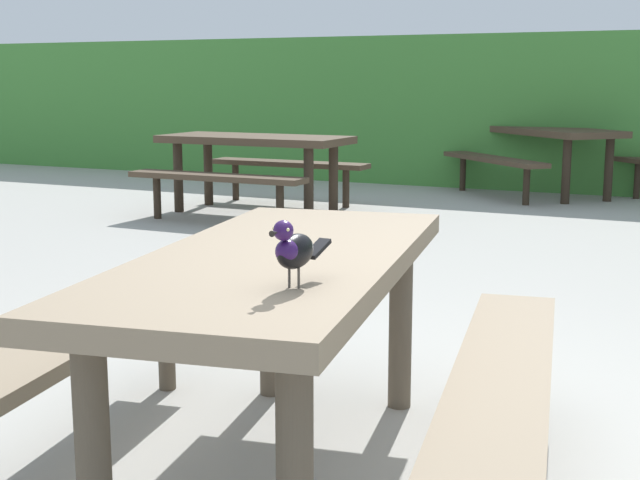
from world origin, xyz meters
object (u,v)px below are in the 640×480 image
(picnic_table_foreground, at_px, (279,309))
(picnic_table_mid_right, at_px, (548,145))
(picnic_table_far_centre, at_px, (255,155))
(bird_grackle, at_px, (293,249))

(picnic_table_foreground, height_order, picnic_table_mid_right, same)
(picnic_table_foreground, xyz_separation_m, picnic_table_mid_right, (-0.58, 7.54, 0.00))
(picnic_table_mid_right, height_order, picnic_table_far_centre, same)
(picnic_table_foreground, relative_size, picnic_table_far_centre, 1.09)
(picnic_table_foreground, relative_size, picnic_table_mid_right, 0.82)
(picnic_table_mid_right, relative_size, picnic_table_far_centre, 1.33)
(picnic_table_foreground, bearing_deg, picnic_table_far_centre, 119.94)
(picnic_table_mid_right, xyz_separation_m, picnic_table_far_centre, (-2.28, -2.58, 0.00))
(picnic_table_mid_right, bearing_deg, bird_grackle, -83.93)
(bird_grackle, distance_m, picnic_table_mid_right, 8.01)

